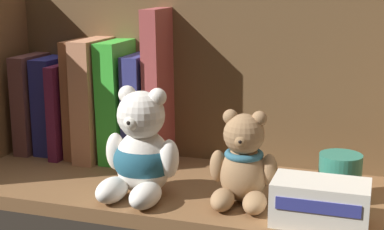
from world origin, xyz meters
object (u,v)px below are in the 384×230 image
at_px(pillar_candle, 340,177).
at_px(teddy_bear_larger, 141,154).
at_px(book_5, 122,99).
at_px(book_4, 100,97).
at_px(book_6, 142,107).
at_px(book_0, 38,101).
at_px(book_3, 83,97).
at_px(book_7, 161,86).
at_px(small_product_box, 320,203).
at_px(book_2, 72,107).
at_px(book_1, 56,104).
at_px(teddy_bear_smaller, 243,164).

bearing_deg(pillar_candle, teddy_bear_larger, -165.92).
height_order(book_5, teddy_bear_larger, book_5).
bearing_deg(book_4, book_6, 0.00).
distance_m(book_0, book_3, 0.09).
distance_m(book_3, book_7, 0.14).
distance_m(book_5, book_6, 0.04).
xyz_separation_m(book_5, small_product_box, (0.34, -0.17, -0.07)).
distance_m(book_7, small_product_box, 0.34).
relative_size(book_0, book_4, 0.84).
bearing_deg(book_6, small_product_box, -29.90).
distance_m(book_2, book_7, 0.17).
xyz_separation_m(book_0, pillar_candle, (0.51, -0.09, -0.05)).
xyz_separation_m(book_2, book_6, (0.13, 0.00, 0.01)).
xyz_separation_m(book_4, pillar_candle, (0.39, -0.09, -0.07)).
bearing_deg(book_1, book_6, 0.00).
height_order(book_6, pillar_candle, book_6).
xyz_separation_m(teddy_bear_larger, pillar_candle, (0.26, 0.06, -0.03)).
bearing_deg(book_0, book_2, 0.00).
bearing_deg(pillar_candle, book_1, 169.53).
height_order(book_7, teddy_bear_larger, book_7).
distance_m(book_2, teddy_bear_smaller, 0.36).
relative_size(book_3, book_6, 1.11).
bearing_deg(teddy_bear_smaller, book_1, 158.92).
xyz_separation_m(book_7, small_product_box, (0.27, -0.17, -0.09)).
distance_m(book_0, small_product_box, 0.53).
xyz_separation_m(book_2, book_7, (0.16, 0.00, 0.05)).
relative_size(book_2, small_product_box, 1.34).
bearing_deg(book_3, teddy_bear_larger, -42.22).
xyz_separation_m(book_7, teddy_bear_larger, (0.03, -0.15, -0.06)).
bearing_deg(book_3, book_6, 0.00).
bearing_deg(teddy_bear_larger, book_4, 131.92).
relative_size(book_0, book_2, 1.07).
bearing_deg(book_5, book_2, 180.00).
bearing_deg(book_3, pillar_candle, -11.73).
xyz_separation_m(book_6, small_product_box, (0.30, -0.17, -0.06)).
relative_size(book_6, small_product_box, 1.51).
relative_size(book_7, teddy_bear_larger, 1.63).
relative_size(book_1, pillar_candle, 2.52).
bearing_deg(book_5, book_3, 180.00).
bearing_deg(teddy_bear_larger, book_2, 141.34).
relative_size(teddy_bear_smaller, pillar_candle, 1.95).
height_order(book_3, book_7, book_7).
bearing_deg(book_6, teddy_bear_smaller, -34.72).
bearing_deg(book_5, teddy_bear_smaller, -30.38).
height_order(teddy_bear_larger, teddy_bear_smaller, teddy_bear_larger).
distance_m(book_5, small_product_box, 0.39).
relative_size(book_5, small_product_box, 1.68).
bearing_deg(book_2, book_7, 0.00).
relative_size(book_7, small_product_box, 2.13).
bearing_deg(book_1, teddy_bear_larger, -34.64).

